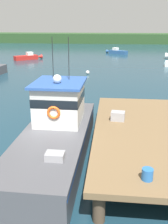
{
  "coord_description": "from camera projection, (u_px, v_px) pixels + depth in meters",
  "views": [
    {
      "loc": [
        2.43,
        -10.19,
        5.41
      ],
      "look_at": [
        1.2,
        1.31,
        1.4
      ],
      "focal_mm": 42.05,
      "sensor_mm": 36.0,
      "label": 1
    }
  ],
  "objects": [
    {
      "name": "far_shoreline",
      "position": [
        104.0,
        38.0,
        69.45
      ],
      "size": [
        120.0,
        8.0,
        2.4
      ],
      "primitive_type": "cube",
      "color": "#284723",
      "rests_on": "ground"
    },
    {
      "name": "crate_single_far",
      "position": [
        118.0,
        116.0,
        11.72
      ],
      "size": [
        0.65,
        0.5,
        0.4
      ],
      "primitive_type": "cube",
      "rotation": [
        0.0,
        0.0,
        -0.11
      ],
      "color": "#9E9EA3",
      "rests_on": "dock"
    },
    {
      "name": "ground_plane",
      "position": [
        54.0,
        151.0,
        11.59
      ],
      "size": [
        200.0,
        200.0,
        0.0
      ],
      "primitive_type": "plane",
      "color": "#193847"
    },
    {
      "name": "mooring_buoy_spare_mooring",
      "position": [
        88.0,
        72.0,
        28.3
      ],
      "size": [
        0.4,
        0.4,
        0.4
      ],
      "primitive_type": "sphere",
      "color": "silver",
      "rests_on": "ground"
    },
    {
      "name": "main_fishing_boat",
      "position": [
        57.0,
        131.0,
        11.12
      ],
      "size": [
        2.66,
        9.83,
        4.8
      ],
      "color": "#4C4C51",
      "rests_on": "ground"
    },
    {
      "name": "mooring_buoy_channel_marker",
      "position": [
        35.0,
        89.0,
        21.12
      ],
      "size": [
        0.43,
        0.43,
        0.43
      ],
      "primitive_type": "sphere",
      "color": "silver",
      "rests_on": "ground"
    },
    {
      "name": "moored_boat_off_the_point",
      "position": [
        117.0,
        52.0,
        46.09
      ],
      "size": [
        3.89,
        3.03,
        1.06
      ],
      "color": "#285184",
      "rests_on": "ground"
    },
    {
      "name": "moored_boat_mid_harbor",
      "position": [
        28.0,
        57.0,
        39.03
      ],
      "size": [
        3.85,
        3.42,
        1.09
      ],
      "color": "red",
      "rests_on": "ground"
    },
    {
      "name": "bait_bucket",
      "position": [
        147.0,
        174.0,
        7.31
      ],
      "size": [
        0.32,
        0.32,
        0.34
      ],
      "primitive_type": "cylinder",
      "color": "#2866B2",
      "rests_on": "dock"
    },
    {
      "name": "dock",
      "position": [
        168.0,
        133.0,
        10.76
      ],
      "size": [
        6.0,
        9.0,
        1.2
      ],
      "color": "#4C3D2D",
      "rests_on": "ground"
    }
  ]
}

